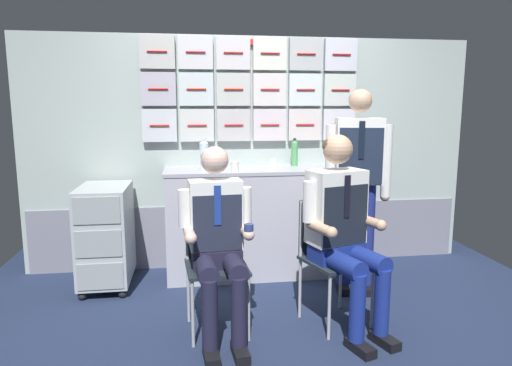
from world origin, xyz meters
TOP-DOWN VIEW (x-y plane):
  - ground at (0.00, 0.00)m, footprint 4.80×4.80m
  - galley_bulkhead at (-0.00, 1.37)m, footprint 4.20×0.14m
  - galley_counter at (-0.01, 1.09)m, footprint 1.60×0.53m
  - service_trolley at (-1.30, 0.96)m, footprint 0.40×0.65m
  - folding_chair_left at (-0.43, 0.12)m, footprint 0.43×0.43m
  - crew_member_left at (-0.42, -0.04)m, footprint 0.49×0.61m
  - folding_chair_right at (0.38, 0.12)m, footprint 0.51×0.51m
  - crew_member_right at (0.43, -0.03)m, footprint 0.55×0.71m
  - crew_member_standing at (0.75, 0.57)m, footprint 0.52×0.31m
  - water_bottle_clear at (-0.46, 1.04)m, footprint 0.08×0.08m
  - water_bottle_tall at (0.38, 1.24)m, footprint 0.06×0.06m
  - coffee_cup_spare at (0.18, 1.24)m, footprint 0.06×0.06m
  - coffee_cup_white at (-0.20, 0.96)m, footprint 0.07×0.07m

SIDE VIEW (x-z plane):
  - ground at x=0.00m, z-range -0.04..0.00m
  - service_trolley at x=-1.30m, z-range 0.03..0.90m
  - galley_counter at x=-0.01m, z-range 0.00..0.97m
  - folding_chair_left at x=-0.43m, z-range 0.11..0.97m
  - folding_chair_right at x=0.38m, z-range 0.11..0.97m
  - crew_member_left at x=-0.42m, z-range 0.07..1.33m
  - crew_member_right at x=0.43m, z-range 0.08..1.41m
  - crew_member_standing at x=0.75m, z-range 0.15..1.80m
  - coffee_cup_spare at x=0.18m, z-range 0.97..1.04m
  - coffee_cup_white at x=-0.20m, z-range 0.97..1.06m
  - water_bottle_tall at x=0.38m, z-range 0.96..1.22m
  - water_bottle_clear at x=-0.46m, z-range 0.96..1.24m
  - galley_bulkhead at x=0.00m, z-range 0.05..2.20m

